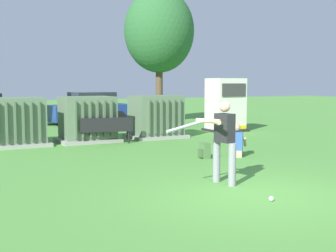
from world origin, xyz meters
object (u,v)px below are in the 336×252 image
object	(u,v)px
park_bench	(107,128)
seated_spectator	(236,143)
transformer_mid_east	(156,117)
sports_ball	(271,199)
transformer_mid_west	(87,120)
transformer_west	(16,122)
batter	(222,138)
generator_enclosure	(226,105)
backpack	(204,151)
parked_car_left_of_center	(90,109)

from	to	relation	value
park_bench	seated_spectator	size ratio (longest dim) A/B	1.91
transformer_mid_east	sports_ball	distance (m)	9.67
transformer_mid_east	transformer_mid_west	bearing A→B (deg)	179.37
transformer_west	sports_ball	bearing A→B (deg)	-72.52
park_bench	transformer_west	bearing A→B (deg)	161.91
transformer_mid_west	batter	xyz separation A→B (m)	(0.49, -7.87, 0.19)
generator_enclosure	batter	size ratio (longest dim) A/B	1.32
transformer_west	generator_enclosure	xyz separation A→B (m)	(8.88, 0.64, 0.35)
batter	backpack	world-z (taller)	batter
parked_car_left_of_center	transformer_mid_east	bearing A→B (deg)	-86.41
transformer_mid_west	transformer_mid_east	world-z (taller)	same
park_bench	sports_ball	world-z (taller)	park_bench
transformer_west	transformer_mid_west	size ratio (longest dim) A/B	1.00
generator_enclosure	batter	world-z (taller)	generator_enclosure
sports_ball	parked_car_left_of_center	distance (m)	16.51
transformer_west	parked_car_left_of_center	xyz separation A→B (m)	(4.73, 6.94, -0.04)
transformer_west	transformer_mid_west	bearing A→B (deg)	-0.94
batter	sports_ball	world-z (taller)	batter
transformer_mid_east	transformer_west	bearing A→B (deg)	179.22
sports_ball	backpack	world-z (taller)	backpack
park_bench	parked_car_left_of_center	bearing A→B (deg)	76.67
batter	backpack	bearing A→B (deg)	64.88
transformer_mid_east	backpack	size ratio (longest dim) A/B	4.77
transformer_mid_west	generator_enclosure	xyz separation A→B (m)	(6.42, 0.68, 0.35)
transformer_west	generator_enclosure	size ratio (longest dim) A/B	0.91
park_bench	parked_car_left_of_center	size ratio (longest dim) A/B	0.42
transformer_mid_west	sports_ball	xyz separation A→B (m)	(0.52, -9.42, -0.74)
transformer_west	sports_ball	size ratio (longest dim) A/B	23.33
generator_enclosure	batter	xyz separation A→B (m)	(-5.92, -8.55, -0.16)
park_bench	seated_spectator	xyz separation A→B (m)	(2.44, -4.23, -0.16)
transformer_west	generator_enclosure	distance (m)	8.90
transformer_west	sports_ball	world-z (taller)	transformer_west
seated_spectator	parked_car_left_of_center	size ratio (longest dim) A/B	0.22
transformer_west	batter	xyz separation A→B (m)	(2.95, -7.91, 0.19)
transformer_mid_west	park_bench	distance (m)	1.01
sports_ball	batter	bearing A→B (deg)	90.91
seated_spectator	parked_car_left_of_center	distance (m)	12.12
transformer_west	seated_spectator	xyz separation A→B (m)	(5.30, -5.16, -0.41)
sports_ball	parked_car_left_of_center	world-z (taller)	parked_car_left_of_center
park_bench	parked_car_left_of_center	world-z (taller)	parked_car_left_of_center
generator_enclosure	park_bench	size ratio (longest dim) A/B	1.25
transformer_mid_west	park_bench	bearing A→B (deg)	-65.76
parked_car_left_of_center	backpack	bearing A→B (deg)	-92.02
batter	sports_ball	bearing A→B (deg)	-89.09
parked_car_left_of_center	park_bench	bearing A→B (deg)	-103.33
generator_enclosure	sports_ball	distance (m)	11.74
generator_enclosure	sports_ball	world-z (taller)	generator_enclosure
park_bench	seated_spectator	bearing A→B (deg)	-60.01
transformer_mid_east	batter	xyz separation A→B (m)	(-2.21, -7.84, 0.19)
transformer_mid_east	batter	size ratio (longest dim) A/B	1.21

